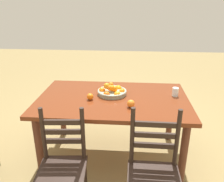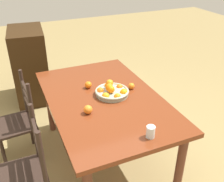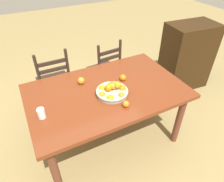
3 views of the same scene
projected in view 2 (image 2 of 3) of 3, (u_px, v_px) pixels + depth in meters
name	position (u px, v px, depth m)	size (l,w,h in m)	color
ground_plane	(105.00, 157.00, 2.83)	(12.00, 12.00, 0.00)	olive
dining_table	(104.00, 105.00, 2.51)	(1.62, 1.02, 0.75)	maroon
chair_near_window	(19.00, 122.00, 2.63)	(0.42, 0.42, 0.93)	black
chair_by_cabinet	(26.00, 175.00, 2.02)	(0.42, 0.42, 0.96)	black
cabinet	(30.00, 65.00, 3.71)	(0.72, 0.46, 1.03)	black
fruit_bowl	(112.00, 91.00, 2.49)	(0.33, 0.33, 0.13)	#9AA18E
orange_loose_0	(131.00, 86.00, 2.60)	(0.06, 0.06, 0.06)	orange
orange_loose_1	(88.00, 110.00, 2.21)	(0.08, 0.08, 0.08)	orange
orange_loose_2	(88.00, 85.00, 2.61)	(0.07, 0.07, 0.07)	orange
drinking_glass	(151.00, 132.00, 1.93)	(0.07, 0.07, 0.09)	silver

